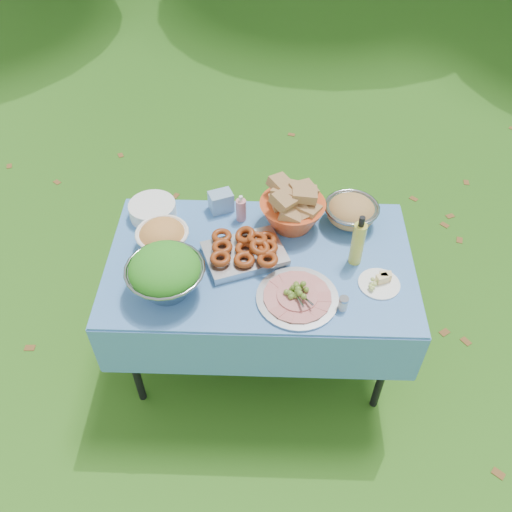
{
  "coord_description": "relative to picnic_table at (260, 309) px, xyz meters",
  "views": [
    {
      "loc": [
        0.04,
        -1.78,
        2.64
      ],
      "look_at": [
        -0.02,
        0.0,
        0.79
      ],
      "focal_mm": 38.0,
      "sensor_mm": 36.0,
      "label": 1
    }
  ],
  "objects": [
    {
      "name": "wipes_box",
      "position": [
        -0.21,
        0.36,
        0.43
      ],
      "size": [
        0.14,
        0.12,
        0.11
      ],
      "primitive_type": "cube",
      "rotation": [
        0.0,
        0.0,
        0.41
      ],
      "color": "#81A7CB",
      "rests_on": "picnic_table"
    },
    {
      "name": "fried_tray",
      "position": [
        -0.07,
        0.01,
        0.42
      ],
      "size": [
        0.44,
        0.38,
        0.09
      ],
      "primitive_type": "cube",
      "rotation": [
        0.0,
        0.0,
        0.37
      ],
      "color": "#ACACB0",
      "rests_on": "picnic_table"
    },
    {
      "name": "pasta_bowl_steel",
      "position": [
        0.45,
        0.28,
        0.45
      ],
      "size": [
        0.36,
        0.36,
        0.14
      ],
      "primitive_type": null,
      "rotation": [
        0.0,
        0.0,
        0.41
      ],
      "color": "gray",
      "rests_on": "picnic_table"
    },
    {
      "name": "shaker",
      "position": [
        0.37,
        -0.28,
        0.41
      ],
      "size": [
        0.04,
        0.04,
        0.07
      ],
      "primitive_type": "cylinder",
      "rotation": [
        0.0,
        0.0,
        0.02
      ],
      "color": "silver",
      "rests_on": "picnic_table"
    },
    {
      "name": "plate_stack",
      "position": [
        -0.56,
        0.3,
        0.42
      ],
      "size": [
        0.26,
        0.26,
        0.08
      ],
      "primitive_type": "cylinder",
      "rotation": [
        0.0,
        0.0,
        0.08
      ],
      "color": "white",
      "rests_on": "picnic_table"
    },
    {
      "name": "picnic_table",
      "position": [
        0.0,
        0.0,
        0.0
      ],
      "size": [
        1.46,
        0.86,
        0.76
      ],
      "primitive_type": "cube",
      "color": "#84C9FF",
      "rests_on": "ground"
    },
    {
      "name": "bread_bowl",
      "position": [
        0.15,
        0.26,
        0.49
      ],
      "size": [
        0.41,
        0.41,
        0.22
      ],
      "primitive_type": null,
      "rotation": [
        0.0,
        0.0,
        -0.28
      ],
      "color": "#D94A1D",
      "rests_on": "picnic_table"
    },
    {
      "name": "sanitizer_bottle",
      "position": [
        -0.1,
        0.29,
        0.46
      ],
      "size": [
        0.06,
        0.06,
        0.15
      ],
      "primitive_type": "cylinder",
      "rotation": [
        0.0,
        0.0,
        0.25
      ],
      "color": "#DC8287",
      "rests_on": "picnic_table"
    },
    {
      "name": "cheese_plate",
      "position": [
        0.55,
        -0.14,
        0.41
      ],
      "size": [
        0.21,
        0.21,
        0.05
      ],
      "primitive_type": "cylinder",
      "rotation": [
        0.0,
        0.0,
        -0.09
      ],
      "color": "white",
      "rests_on": "picnic_table"
    },
    {
      "name": "pasta_bowl_white",
      "position": [
        -0.47,
        0.08,
        0.45
      ],
      "size": [
        0.32,
        0.32,
        0.14
      ],
      "primitive_type": null,
      "rotation": [
        0.0,
        0.0,
        -0.33
      ],
      "color": "white",
      "rests_on": "picnic_table"
    },
    {
      "name": "oil_bottle",
      "position": [
        0.45,
        0.01,
        0.52
      ],
      "size": [
        0.08,
        0.08,
        0.28
      ],
      "primitive_type": "cylinder",
      "rotation": [
        0.0,
        0.0,
        0.37
      ],
      "color": "gold",
      "rests_on": "picnic_table"
    },
    {
      "name": "charcuterie_platter",
      "position": [
        0.17,
        -0.24,
        0.42
      ],
      "size": [
        0.42,
        0.42,
        0.08
      ],
      "primitive_type": "cylinder",
      "rotation": [
        0.0,
        0.0,
        -0.13
      ],
      "color": "#ADB1B5",
      "rests_on": "picnic_table"
    },
    {
      "name": "salad_bowl",
      "position": [
        -0.41,
        -0.2,
        0.5
      ],
      "size": [
        0.4,
        0.4,
        0.23
      ],
      "primitive_type": null,
      "rotation": [
        0.0,
        0.0,
        -0.17
      ],
      "color": "gray",
      "rests_on": "picnic_table"
    },
    {
      "name": "ground",
      "position": [
        0.0,
        0.0,
        -0.38
      ],
      "size": [
        80.0,
        80.0,
        0.0
      ],
      "primitive_type": "plane",
      "color": "#11390A",
      "rests_on": "ground"
    }
  ]
}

